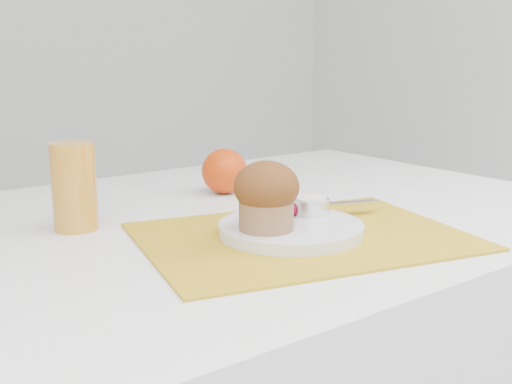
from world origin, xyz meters
TOP-DOWN VIEW (x-y plane):
  - placemat at (0.02, -0.11)m, footprint 0.50×0.42m
  - plate at (0.01, -0.10)m, footprint 0.23×0.23m
  - ramekin at (0.06, -0.08)m, footprint 0.06×0.06m
  - cream at (0.06, -0.08)m, footprint 0.06×0.06m
  - raspberry_near at (0.04, -0.04)m, footprint 0.02×0.02m
  - raspberry_far at (0.04, -0.07)m, footprint 0.02×0.02m
  - butter_knife at (0.10, -0.05)m, footprint 0.18×0.08m
  - orange at (0.09, 0.19)m, footprint 0.08×0.08m
  - juice_glass at (-0.21, 0.12)m, footprint 0.06×0.06m
  - muffin at (-0.04, -0.10)m, footprint 0.09×0.09m

SIDE VIEW (x-z plane):
  - placemat at x=0.02m, z-range 0.75..0.75m
  - plate at x=0.01m, z-range 0.75..0.77m
  - butter_knife at x=0.10m, z-range 0.77..0.77m
  - raspberry_far at x=0.04m, z-range 0.77..0.79m
  - raspberry_near at x=0.04m, z-range 0.77..0.79m
  - ramekin at x=0.06m, z-range 0.77..0.79m
  - orange at x=0.09m, z-range 0.75..0.83m
  - cream at x=0.06m, z-range 0.79..0.80m
  - juice_glass at x=-0.21m, z-range 0.75..0.88m
  - muffin at x=-0.04m, z-range 0.77..0.86m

